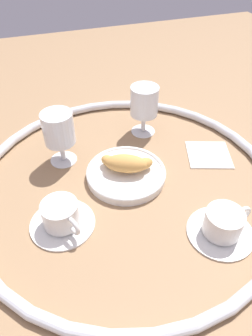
% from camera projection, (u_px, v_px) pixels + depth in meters
% --- Properties ---
extents(ground_plane, '(2.20, 2.20, 0.00)m').
position_uv_depth(ground_plane, '(126.00, 184.00, 0.74)').
color(ground_plane, '#997551').
extents(table_chrome_rim, '(0.72, 0.72, 0.02)m').
position_uv_depth(table_chrome_rim, '(126.00, 180.00, 0.73)').
color(table_chrome_rim, silver).
rests_on(table_chrome_rim, ground_plane).
extents(pastry_plate, '(0.19, 0.19, 0.02)m').
position_uv_depth(pastry_plate, '(126.00, 173.00, 0.75)').
color(pastry_plate, white).
rests_on(pastry_plate, ground_plane).
extents(croissant_large, '(0.12, 0.10, 0.04)m').
position_uv_depth(croissant_large, '(126.00, 163.00, 0.73)').
color(croissant_large, '#D6994C').
rests_on(croissant_large, pastry_plate).
extents(coffee_cup_near, '(0.14, 0.14, 0.06)m').
position_uv_depth(coffee_cup_near, '(61.00, 217.00, 0.63)').
color(coffee_cup_near, white).
rests_on(coffee_cup_near, ground_plane).
extents(coffee_cup_far, '(0.14, 0.14, 0.06)m').
position_uv_depth(coffee_cup_far, '(223.00, 225.00, 0.62)').
color(coffee_cup_far, white).
rests_on(coffee_cup_far, ground_plane).
extents(juice_glass_left, '(0.08, 0.08, 0.14)m').
position_uv_depth(juice_glass_left, '(59.00, 130.00, 0.74)').
color(juice_glass_left, white).
rests_on(juice_glass_left, ground_plane).
extents(juice_glass_right, '(0.08, 0.08, 0.14)m').
position_uv_depth(juice_glass_right, '(144.00, 103.00, 0.84)').
color(juice_glass_right, white).
rests_on(juice_glass_right, ground_plane).
extents(folded_napkin, '(0.14, 0.14, 0.01)m').
position_uv_depth(folded_napkin, '(209.00, 154.00, 0.82)').
color(folded_napkin, silver).
rests_on(folded_napkin, ground_plane).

